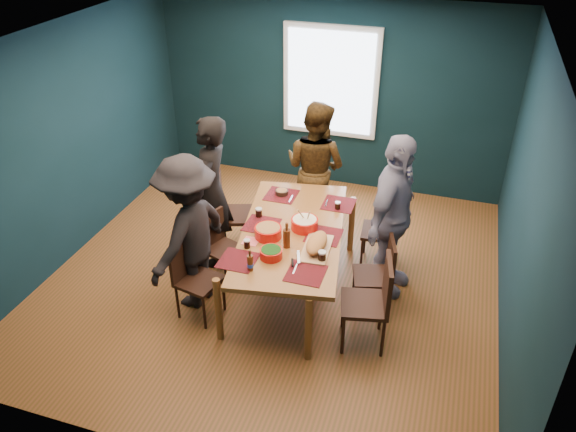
# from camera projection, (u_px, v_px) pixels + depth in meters

# --- Properties ---
(room) EXTENTS (5.01, 5.01, 2.71)m
(room) POSITION_uv_depth(u_px,v_px,m) (281.00, 160.00, 6.07)
(room) COLOR brown
(room) RESTS_ON ground
(dining_table) EXTENTS (1.39, 2.24, 0.79)m
(dining_table) POSITION_uv_depth(u_px,v_px,m) (292.00, 236.00, 5.98)
(dining_table) COLOR brown
(dining_table) RESTS_ON floor
(chair_left_far) EXTENTS (0.57, 0.57, 1.00)m
(chair_left_far) POSITION_uv_depth(u_px,v_px,m) (229.00, 208.00, 6.74)
(chair_left_far) COLOR black
(chair_left_far) RESTS_ON floor
(chair_left_mid) EXTENTS (0.47, 0.47, 0.82)m
(chair_left_mid) POSITION_uv_depth(u_px,v_px,m) (218.00, 241.00, 6.33)
(chair_left_mid) COLOR black
(chair_left_mid) RESTS_ON floor
(chair_left_near) EXTENTS (0.48, 0.48, 0.89)m
(chair_left_near) POSITION_uv_depth(u_px,v_px,m) (192.00, 272.00, 5.77)
(chair_left_near) COLOR black
(chair_left_near) RESTS_ON floor
(chair_right_far) EXTENTS (0.45, 0.45, 0.92)m
(chair_right_far) POSITION_uv_depth(u_px,v_px,m) (388.00, 226.00, 6.49)
(chair_right_far) COLOR black
(chair_right_far) RESTS_ON floor
(chair_right_mid) EXTENTS (0.48, 0.48, 0.87)m
(chair_right_mid) POSITION_uv_depth(u_px,v_px,m) (381.00, 270.00, 5.82)
(chair_right_mid) COLOR black
(chair_right_mid) RESTS_ON floor
(chair_right_near) EXTENTS (0.53, 0.53, 0.98)m
(chair_right_near) POSITION_uv_depth(u_px,v_px,m) (375.00, 297.00, 5.35)
(chair_right_near) COLOR black
(chair_right_near) RESTS_ON floor
(person_far_left) EXTENTS (0.49, 0.70, 1.83)m
(person_far_left) POSITION_uv_depth(u_px,v_px,m) (211.00, 193.00, 6.38)
(person_far_left) COLOR black
(person_far_left) RESTS_ON floor
(person_back) EXTENTS (1.00, 0.87, 1.72)m
(person_back) POSITION_uv_depth(u_px,v_px,m) (315.00, 167.00, 7.05)
(person_back) COLOR black
(person_back) RESTS_ON floor
(person_right) EXTENTS (0.68, 1.16, 1.85)m
(person_right) POSITION_uv_depth(u_px,v_px,m) (392.00, 217.00, 5.91)
(person_right) COLOR silver
(person_right) RESTS_ON floor
(person_near_left) EXTENTS (0.85, 1.22, 1.73)m
(person_near_left) POSITION_uv_depth(u_px,v_px,m) (189.00, 233.00, 5.76)
(person_near_left) COLOR black
(person_near_left) RESTS_ON floor
(bowl_salad) EXTENTS (0.28, 0.28, 0.12)m
(bowl_salad) POSITION_uv_depth(u_px,v_px,m) (268.00, 232.00, 5.80)
(bowl_salad) COLOR red
(bowl_salad) RESTS_ON dining_table
(bowl_dumpling) EXTENTS (0.29, 0.29, 0.27)m
(bowl_dumpling) POSITION_uv_depth(u_px,v_px,m) (305.00, 223.00, 5.94)
(bowl_dumpling) COLOR red
(bowl_dumpling) RESTS_ON dining_table
(bowl_herbs) EXTENTS (0.22, 0.22, 0.10)m
(bowl_herbs) POSITION_uv_depth(u_px,v_px,m) (271.00, 253.00, 5.50)
(bowl_herbs) COLOR red
(bowl_herbs) RESTS_ON dining_table
(cutting_board) EXTENTS (0.33, 0.66, 0.14)m
(cutting_board) POSITION_uv_depth(u_px,v_px,m) (317.00, 244.00, 5.60)
(cutting_board) COLOR tan
(cutting_board) RESTS_ON dining_table
(small_bowl) EXTENTS (0.15, 0.15, 0.06)m
(small_bowl) POSITION_uv_depth(u_px,v_px,m) (282.00, 192.00, 6.58)
(small_bowl) COLOR black
(small_bowl) RESTS_ON dining_table
(beer_bottle_a) EXTENTS (0.06, 0.06, 0.23)m
(beer_bottle_a) POSITION_uv_depth(u_px,v_px,m) (250.00, 263.00, 5.31)
(beer_bottle_a) COLOR #461E0C
(beer_bottle_a) RESTS_ON dining_table
(beer_bottle_b) EXTENTS (0.07, 0.07, 0.28)m
(beer_bottle_b) POSITION_uv_depth(u_px,v_px,m) (287.00, 238.00, 5.62)
(beer_bottle_b) COLOR #461E0C
(beer_bottle_b) RESTS_ON dining_table
(cola_glass_a) EXTENTS (0.07, 0.07, 0.09)m
(cola_glass_a) POSITION_uv_depth(u_px,v_px,m) (247.00, 243.00, 5.64)
(cola_glass_a) COLOR black
(cola_glass_a) RESTS_ON dining_table
(cola_glass_b) EXTENTS (0.08, 0.08, 0.11)m
(cola_glass_b) POSITION_uv_depth(u_px,v_px,m) (322.00, 256.00, 5.44)
(cola_glass_b) COLOR black
(cola_glass_b) RESTS_ON dining_table
(cola_glass_c) EXTENTS (0.07, 0.07, 0.09)m
(cola_glass_c) POSITION_uv_depth(u_px,v_px,m) (338.00, 205.00, 6.29)
(cola_glass_c) COLOR black
(cola_glass_c) RESTS_ON dining_table
(cola_glass_d) EXTENTS (0.07, 0.07, 0.10)m
(cola_glass_d) POSITION_uv_depth(u_px,v_px,m) (259.00, 212.00, 6.15)
(cola_glass_d) COLOR black
(cola_glass_d) RESTS_ON dining_table
(napkin_a) EXTENTS (0.18, 0.18, 0.00)m
(napkin_a) POSITION_uv_depth(u_px,v_px,m) (330.00, 235.00, 5.86)
(napkin_a) COLOR #EE6466
(napkin_a) RESTS_ON dining_table
(napkin_b) EXTENTS (0.16, 0.16, 0.00)m
(napkin_b) POSITION_uv_depth(u_px,v_px,m) (251.00, 241.00, 5.76)
(napkin_b) COLOR #EE6466
(napkin_b) RESTS_ON dining_table
(napkin_c) EXTENTS (0.16, 0.16, 0.00)m
(napkin_c) POSITION_uv_depth(u_px,v_px,m) (303.00, 273.00, 5.30)
(napkin_c) COLOR #EE6466
(napkin_c) RESTS_ON dining_table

